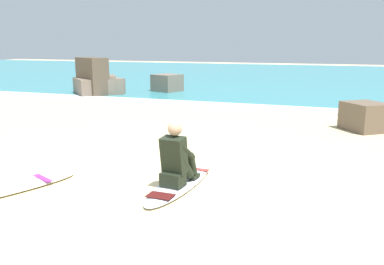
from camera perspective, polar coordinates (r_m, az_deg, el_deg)
ground_plane at (r=6.70m, az=-5.23°, el=-6.18°), size 80.00×80.00×0.00m
sea at (r=27.11m, az=14.72°, el=7.47°), size 80.00×28.00×0.10m
breaking_foam at (r=13.63m, az=8.53°, el=3.43°), size 80.00×0.90×0.11m
surfboard_main at (r=6.33m, az=-1.59°, el=-6.91°), size 0.56×2.21×0.08m
surfer_seated at (r=6.06m, az=-2.13°, el=-3.81°), size 0.42×0.73×0.95m
rock_outcrop_distant at (r=17.32m, az=-11.49°, el=6.63°), size 4.14×3.64×1.56m
shoreline_rock at (r=10.99m, az=22.87°, el=2.04°), size 1.29×1.31×0.69m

